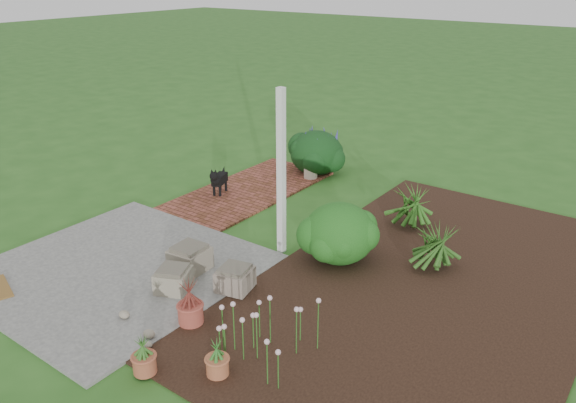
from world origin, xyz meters
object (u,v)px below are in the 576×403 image
Objects in this scene: black_dog at (219,179)px; cream_ceramic_urn at (311,169)px; evergreen_shrub at (339,232)px; stone_trough_near at (174,280)px.

black_dog is 1.55× the size of cream_ceramic_urn.
black_dog is at bearing 165.14° from evergreen_shrub.
stone_trough_near is 0.40× the size of evergreen_shrub.
evergreen_shrub reaches higher than cream_ceramic_urn.
cream_ceramic_urn is 3.45m from evergreen_shrub.
stone_trough_near is 0.74× the size of black_dog.
black_dog is at bearing 122.68° from stone_trough_near.
evergreen_shrub is at bearing 57.15° from stone_trough_near.
black_dog is 1.98m from cream_ceramic_urn.
evergreen_shrub reaches higher than stone_trough_near.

